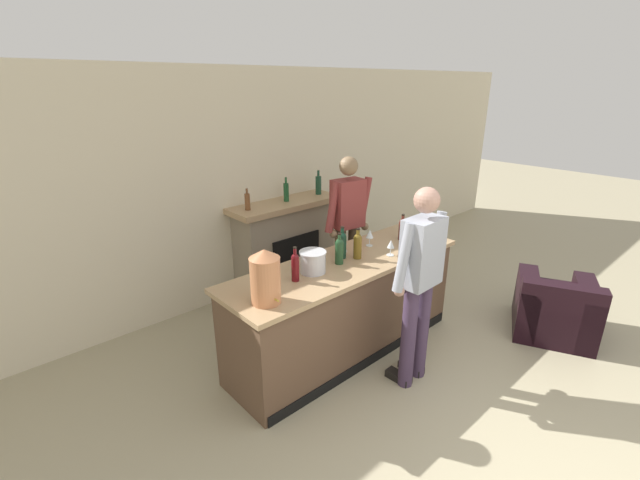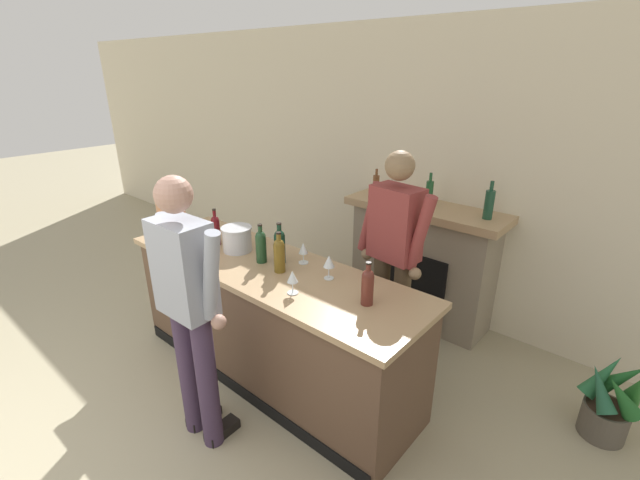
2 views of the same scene
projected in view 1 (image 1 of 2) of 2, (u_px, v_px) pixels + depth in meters
name	position (u px, v px, depth m)	size (l,w,h in m)	color
wall_back_panel	(226.00, 190.00, 5.05)	(12.00, 0.07, 2.75)	beige
bar_counter	(345.00, 307.00, 4.22)	(2.55, 0.78, 0.97)	brown
fireplace_stone	(286.00, 244.00, 5.55)	(1.48, 0.52, 1.49)	gray
armchair_black	(554.00, 311.00, 4.57)	(1.09, 1.05, 0.70)	black
potted_plant_corner	(399.00, 245.00, 6.37)	(0.42, 0.43, 0.62)	#534C40
person_customer	(419.00, 280.00, 3.60)	(0.66, 0.31, 1.80)	#402F48
person_bartender	(348.00, 227.00, 4.92)	(0.65, 0.34, 1.81)	brown
copper_dispenser	(265.00, 276.00, 3.23)	(0.24, 0.27, 0.44)	#C37A4E
ice_bucket_steel	(313.00, 262.00, 3.80)	(0.24, 0.24, 0.20)	silver
wine_bottle_port_short	(402.00, 228.00, 4.58)	(0.08, 0.08, 0.28)	#57241D
wine_bottle_chardonnay_pale	(358.00, 245.00, 4.09)	(0.08, 0.08, 0.30)	brown
wine_bottle_merlot_tall	(342.00, 244.00, 4.09)	(0.08, 0.08, 0.32)	#113121
wine_bottle_burgundy_dark	(339.00, 250.00, 3.96)	(0.08, 0.08, 0.30)	#1F4123
wine_bottle_riesling_slim	(295.00, 266.00, 3.62)	(0.07, 0.07, 0.31)	#550D12
wine_glass_front_left	(344.00, 241.00, 4.26)	(0.08, 0.08, 0.16)	silver
wine_glass_back_row	(391.00, 245.00, 4.16)	(0.07, 0.07, 0.16)	silver
wine_glass_front_right	(370.00, 234.00, 4.40)	(0.08, 0.08, 0.18)	silver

